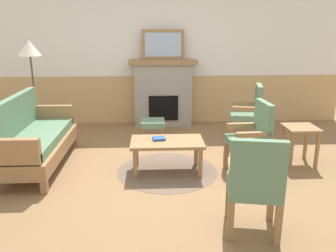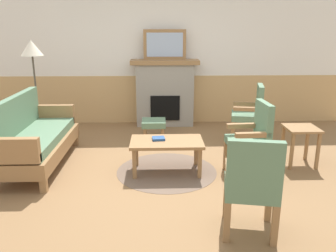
% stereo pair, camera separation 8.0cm
% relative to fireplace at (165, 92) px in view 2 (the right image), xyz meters
% --- Properties ---
extents(ground_plane, '(14.00, 14.00, 0.00)m').
position_rel_fireplace_xyz_m(ground_plane, '(0.00, -2.35, -0.65)').
color(ground_plane, olive).
extents(wall_back, '(7.20, 0.14, 2.70)m').
position_rel_fireplace_xyz_m(wall_back, '(0.00, 0.25, 0.66)').
color(wall_back, white).
rests_on(wall_back, ground_plane).
extents(fireplace, '(1.30, 0.44, 1.28)m').
position_rel_fireplace_xyz_m(fireplace, '(0.00, 0.00, 0.00)').
color(fireplace, gray).
rests_on(fireplace, ground_plane).
extents(framed_picture, '(0.80, 0.04, 0.56)m').
position_rel_fireplace_xyz_m(framed_picture, '(0.00, 0.00, 0.91)').
color(framed_picture, olive).
rests_on(framed_picture, fireplace).
extents(couch, '(0.70, 1.80, 0.98)m').
position_rel_fireplace_xyz_m(couch, '(-1.85, -2.03, -0.26)').
color(couch, olive).
rests_on(couch, ground_plane).
extents(coffee_table, '(0.96, 0.56, 0.44)m').
position_rel_fireplace_xyz_m(coffee_table, '(-0.03, -2.31, -0.27)').
color(coffee_table, olive).
rests_on(coffee_table, ground_plane).
extents(round_rug, '(1.36, 1.36, 0.01)m').
position_rel_fireplace_xyz_m(round_rug, '(-0.03, -2.31, -0.65)').
color(round_rug, brown).
rests_on(round_rug, ground_plane).
extents(book_on_table, '(0.18, 0.16, 0.03)m').
position_rel_fireplace_xyz_m(book_on_table, '(-0.14, -2.26, -0.20)').
color(book_on_table, navy).
rests_on(book_on_table, coffee_table).
extents(footstool, '(0.40, 0.40, 0.36)m').
position_rel_fireplace_xyz_m(footstool, '(-0.21, -0.98, -0.37)').
color(footstool, olive).
rests_on(footstool, ground_plane).
extents(armchair_near_fireplace, '(0.51, 0.51, 0.98)m').
position_rel_fireplace_xyz_m(armchair_near_fireplace, '(1.08, -2.45, -0.11)').
color(armchair_near_fireplace, olive).
rests_on(armchair_near_fireplace, ground_plane).
extents(armchair_by_window_left, '(0.57, 0.57, 0.98)m').
position_rel_fireplace_xyz_m(armchair_by_window_left, '(1.41, -1.13, -0.11)').
color(armchair_by_window_left, olive).
rests_on(armchair_by_window_left, ground_plane).
extents(armchair_front_left, '(0.56, 0.56, 0.98)m').
position_rel_fireplace_xyz_m(armchair_front_left, '(0.71, -3.81, -0.11)').
color(armchair_front_left, olive).
rests_on(armchair_front_left, ground_plane).
extents(side_table, '(0.44, 0.44, 0.55)m').
position_rel_fireplace_xyz_m(side_table, '(1.85, -2.12, -0.22)').
color(side_table, olive).
rests_on(side_table, ground_plane).
extents(floor_lamp_by_couch, '(0.36, 0.36, 1.68)m').
position_rel_fireplace_xyz_m(floor_lamp_by_couch, '(-2.20, -0.81, 0.80)').
color(floor_lamp_by_couch, '#332D28').
rests_on(floor_lamp_by_couch, ground_plane).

